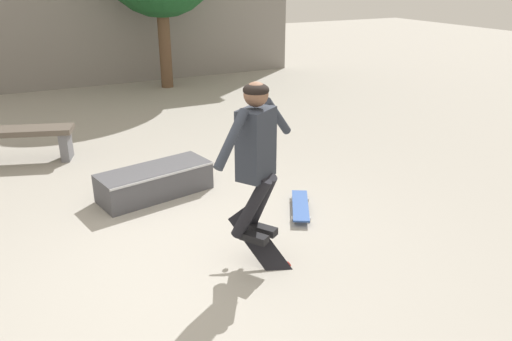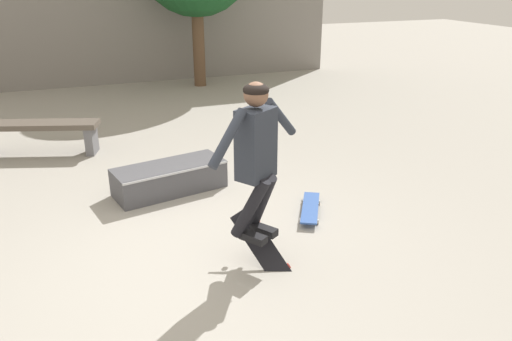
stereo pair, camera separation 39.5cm
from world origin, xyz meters
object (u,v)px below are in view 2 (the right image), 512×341
at_px(skateboard_flipping, 263,249).
at_px(skate_ledge, 170,178).
at_px(skater, 256,149).
at_px(skateboard_resting, 310,208).
at_px(park_bench, 37,131).

bearing_deg(skateboard_flipping, skate_ledge, 166.80).
height_order(skater, skateboard_flipping, skater).
bearing_deg(skateboard_resting, skate_ledge, 78.59).
bearing_deg(skateboard_resting, park_bench, 71.35).
xyz_separation_m(skateboard_flipping, skateboard_resting, (0.90, 0.79, -0.09)).
relative_size(park_bench, skateboard_flipping, 2.77).
height_order(skate_ledge, skateboard_resting, skate_ledge).
relative_size(skate_ledge, skater, 1.01).
bearing_deg(skateboard_flipping, skateboard_resting, 104.96).
bearing_deg(skateboard_resting, skater, 158.90).
distance_m(skate_ledge, skateboard_flipping, 2.04).
bearing_deg(park_bench, skate_ledge, -35.00).
distance_m(skater, skateboard_resting, 1.66).
relative_size(skater, skateboard_resting, 1.82).
distance_m(skate_ledge, skateboard_resting, 1.82).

